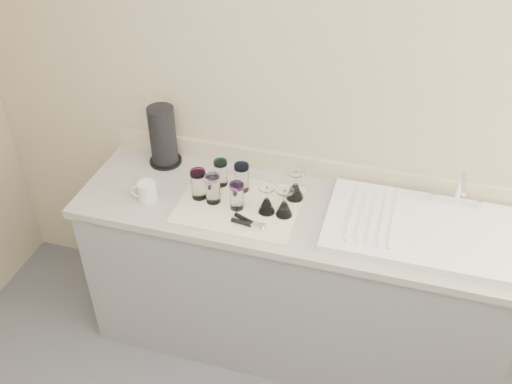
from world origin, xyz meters
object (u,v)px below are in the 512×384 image
(sink_unit, at_px, (421,228))
(tumbler_purple, at_px, (242,177))
(goblet_front_left, at_px, (267,203))
(paper_towel_roll, at_px, (163,137))
(can_opener, at_px, (249,223))
(tumbler_cyan, at_px, (221,173))
(tumbler_magenta, at_px, (199,184))
(white_mug, at_px, (147,191))
(goblet_back_right, at_px, (295,189))
(goblet_front_right, at_px, (284,206))
(tumbler_blue, at_px, (213,189))
(tumbler_lavender, at_px, (237,196))

(sink_unit, height_order, tumbler_purple, sink_unit)
(goblet_front_left, relative_size, paper_towel_roll, 0.45)
(sink_unit, height_order, can_opener, sink_unit)
(tumbler_cyan, height_order, tumbler_magenta, tumbler_magenta)
(can_opener, height_order, white_mug, white_mug)
(tumbler_cyan, xyz_separation_m, goblet_front_left, (0.27, -0.14, -0.02))
(goblet_back_right, bearing_deg, goblet_front_right, -97.59)
(can_opener, distance_m, white_mug, 0.52)
(goblet_front_left, xyz_separation_m, can_opener, (-0.05, -0.11, -0.04))
(tumbler_blue, xyz_separation_m, paper_towel_roll, (-0.35, 0.25, 0.07))
(sink_unit, distance_m, goblet_back_right, 0.59)
(tumbler_magenta, bearing_deg, white_mug, -162.23)
(tumbler_cyan, height_order, paper_towel_roll, paper_towel_roll)
(tumbler_magenta, xyz_separation_m, can_opener, (0.28, -0.13, -0.06))
(goblet_front_left, height_order, can_opener, goblet_front_left)
(tumbler_purple, distance_m, goblet_front_left, 0.20)
(tumbler_cyan, relative_size, tumbler_lavender, 1.00)
(tumbler_magenta, bearing_deg, goblet_back_right, 15.57)
(goblet_front_right, bearing_deg, tumbler_purple, 152.38)
(goblet_front_left, bearing_deg, paper_towel_roll, 157.33)
(tumbler_cyan, xyz_separation_m, can_opener, (0.22, -0.25, -0.06))
(tumbler_magenta, bearing_deg, can_opener, -24.43)
(sink_unit, relative_size, goblet_front_left, 5.81)
(tumbler_cyan, distance_m, tumbler_lavender, 0.20)
(sink_unit, xyz_separation_m, goblet_front_left, (-0.68, -0.06, 0.04))
(white_mug, bearing_deg, tumbler_purple, 24.30)
(goblet_back_right, bearing_deg, can_opener, -120.75)
(sink_unit, distance_m, white_mug, 1.25)
(goblet_front_right, height_order, can_opener, goblet_front_right)
(sink_unit, bearing_deg, tumbler_purple, 175.73)
(tumbler_magenta, height_order, goblet_front_right, tumbler_magenta)
(white_mug, height_order, paper_towel_roll, paper_towel_roll)
(sink_unit, bearing_deg, white_mug, -174.47)
(paper_towel_roll, bearing_deg, tumbler_purple, -15.82)
(paper_towel_roll, bearing_deg, sink_unit, -8.38)
(goblet_front_left, bearing_deg, tumbler_purple, 141.28)
(tumbler_magenta, xyz_separation_m, white_mug, (-0.23, -0.07, -0.04))
(tumbler_lavender, bearing_deg, tumbler_purple, 98.23)
(tumbler_blue, height_order, goblet_front_right, tumbler_blue)
(tumbler_purple, height_order, white_mug, tumbler_purple)
(sink_unit, bearing_deg, goblet_back_right, 172.79)
(tumbler_cyan, height_order, tumbler_purple, tumbler_purple)
(goblet_front_left, xyz_separation_m, goblet_front_right, (0.08, 0.00, -0.00))
(tumbler_purple, xyz_separation_m, tumbler_lavender, (0.02, -0.14, -0.01))
(tumbler_magenta, bearing_deg, goblet_front_right, -2.18)
(tumbler_magenta, distance_m, tumbler_lavender, 0.20)
(goblet_front_left, height_order, goblet_front_right, goblet_front_left)
(goblet_back_right, relative_size, white_mug, 1.16)
(tumbler_purple, relative_size, can_opener, 0.86)
(paper_towel_roll, bearing_deg, tumbler_magenta, -40.74)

